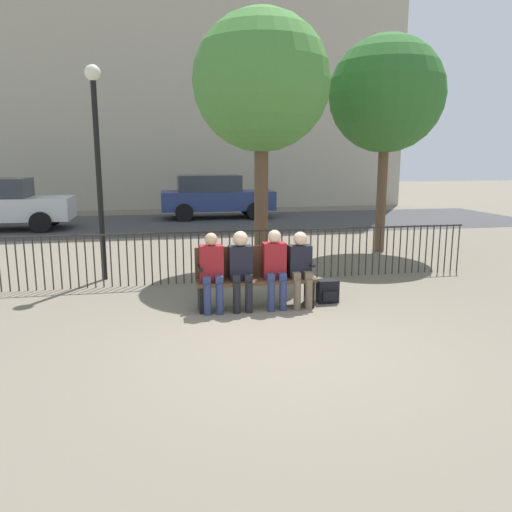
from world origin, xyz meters
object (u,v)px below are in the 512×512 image
at_px(tree_0, 261,83).
at_px(park_bench, 255,275).
at_px(backpack, 327,291).
at_px(parked_car_0, 215,196).
at_px(seated_person_2, 275,265).
at_px(seated_person_0, 212,268).
at_px(lamp_post, 97,142).
at_px(seated_person_3, 300,265).
at_px(tree_1, 386,95).
at_px(seated_person_1, 241,266).

bearing_deg(tree_0, park_bench, -103.45).
distance_m(backpack, parked_car_0, 11.63).
height_order(backpack, tree_0, tree_0).
bearing_deg(seated_person_2, parked_car_0, 88.00).
height_order(seated_person_0, lamp_post, lamp_post).
xyz_separation_m(lamp_post, parked_car_0, (3.13, 9.35, -1.68)).
relative_size(seated_person_3, parked_car_0, 0.27).
xyz_separation_m(tree_0, lamp_post, (-3.11, -0.52, -1.16)).
bearing_deg(tree_1, lamp_post, -164.62).
distance_m(tree_0, tree_1, 3.42).
bearing_deg(parked_car_0, backpack, -87.65).
xyz_separation_m(seated_person_2, backpack, (0.89, 0.13, -0.49)).
height_order(park_bench, parked_car_0, parked_car_0).
distance_m(seated_person_2, backpack, 1.02).
bearing_deg(park_bench, seated_person_2, -25.18).
distance_m(seated_person_0, parked_car_0, 11.80).
distance_m(seated_person_0, backpack, 1.90).
relative_size(seated_person_0, lamp_post, 0.31).
bearing_deg(parked_car_0, lamp_post, -108.52).
bearing_deg(backpack, seated_person_1, -174.83).
bearing_deg(seated_person_2, seated_person_1, -179.99).
height_order(seated_person_3, parked_car_0, parked_car_0).
relative_size(seated_person_2, tree_1, 0.24).
height_order(seated_person_2, lamp_post, lamp_post).
relative_size(seated_person_1, lamp_post, 0.31).
distance_m(seated_person_1, tree_0, 4.27).
bearing_deg(seated_person_0, seated_person_1, 0.12).
bearing_deg(seated_person_1, backpack, 5.17).
distance_m(park_bench, seated_person_3, 0.70).
xyz_separation_m(seated_person_0, seated_person_2, (0.95, 0.00, 0.01)).
bearing_deg(backpack, lamp_post, 148.12).
bearing_deg(tree_1, seated_person_1, -134.95).
bearing_deg(park_bench, seated_person_3, -11.10).
bearing_deg(seated_person_2, park_bench, 154.82).
height_order(seated_person_1, tree_0, tree_0).
height_order(seated_person_0, tree_0, tree_0).
bearing_deg(seated_person_3, seated_person_1, 179.86).
bearing_deg(seated_person_3, backpack, 14.83).
bearing_deg(seated_person_1, seated_person_2, 0.01).
bearing_deg(seated_person_0, parked_car_0, 83.40).
distance_m(seated_person_3, backpack, 0.69).
relative_size(park_bench, seated_person_0, 1.53).
distance_m(park_bench, tree_1, 6.38).
bearing_deg(seated_person_1, tree_0, 72.72).
relative_size(seated_person_3, lamp_post, 0.30).
height_order(seated_person_1, tree_1, tree_1).
xyz_separation_m(seated_person_1, parked_car_0, (0.93, 11.72, 0.17)).
height_order(backpack, tree_1, tree_1).
height_order(backpack, lamp_post, lamp_post).
xyz_separation_m(park_bench, backpack, (1.16, -0.00, -0.32)).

